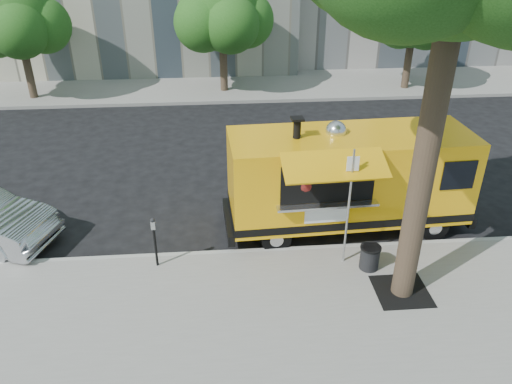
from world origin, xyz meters
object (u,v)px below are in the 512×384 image
(far_tree_b, at_px, (222,12))
(parking_meter, at_px, (154,237))
(trash_bin_right, at_px, (403,277))
(far_tree_c, at_px, (415,13))
(far_tree_a, at_px, (17,17))
(trash_bin_left, at_px, (370,257))
(food_truck, at_px, (348,178))
(sign_post, at_px, (349,201))

(far_tree_b, bearing_deg, parking_meter, -98.10)
(trash_bin_right, bearing_deg, far_tree_c, 70.43)
(far_tree_c, bearing_deg, far_tree_a, -179.68)
(far_tree_b, xyz_separation_m, trash_bin_left, (3.10, -14.57, -3.36))
(parking_meter, distance_m, food_truck, 5.23)
(food_truck, height_order, trash_bin_right, food_truck)
(far_tree_a, distance_m, trash_bin_left, 18.92)
(far_tree_a, xyz_separation_m, parking_meter, (7.00, -13.65, -2.79))
(far_tree_b, height_order, food_truck, far_tree_b)
(sign_post, bearing_deg, parking_meter, 177.48)
(far_tree_b, distance_m, trash_bin_right, 16.14)
(far_tree_a, height_order, food_truck, far_tree_a)
(far_tree_a, height_order, far_tree_c, far_tree_a)
(far_tree_b, bearing_deg, far_tree_c, -1.91)
(far_tree_b, bearing_deg, trash_bin_right, -76.63)
(trash_bin_left, bearing_deg, trash_bin_right, -54.95)
(far_tree_a, xyz_separation_m, sign_post, (11.55, -13.85, -1.93))
(far_tree_c, distance_m, sign_post, 15.48)
(far_tree_c, bearing_deg, far_tree_b, 178.09)
(trash_bin_right, bearing_deg, far_tree_b, 103.37)
(far_tree_a, relative_size, trash_bin_right, 10.00)
(food_truck, bearing_deg, far_tree_b, 100.61)
(trash_bin_right, bearing_deg, sign_post, 134.87)
(far_tree_a, bearing_deg, sign_post, -50.17)
(far_tree_a, xyz_separation_m, food_truck, (11.97, -12.12, -2.24))
(far_tree_c, relative_size, trash_bin_left, 8.64)
(far_tree_b, xyz_separation_m, far_tree_c, (9.00, -0.30, -0.12))
(far_tree_a, distance_m, far_tree_c, 18.00)
(food_truck, xyz_separation_m, trash_bin_right, (0.68, -2.84, -1.09))
(trash_bin_left, relative_size, trash_bin_right, 1.13)
(sign_post, height_order, food_truck, food_truck)
(far_tree_b, relative_size, parking_meter, 4.12)
(far_tree_a, relative_size, sign_post, 1.79)
(far_tree_b, distance_m, parking_meter, 14.48)
(far_tree_a, xyz_separation_m, far_tree_c, (18.00, 0.10, -0.06))
(parking_meter, height_order, trash_bin_left, parking_meter)
(trash_bin_left, bearing_deg, sign_post, 149.77)
(far_tree_a, relative_size, parking_meter, 4.01)
(parking_meter, relative_size, trash_bin_left, 2.21)
(trash_bin_right, bearing_deg, parking_meter, 167.00)
(far_tree_a, distance_m, trash_bin_right, 19.87)
(far_tree_a, height_order, parking_meter, far_tree_a)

